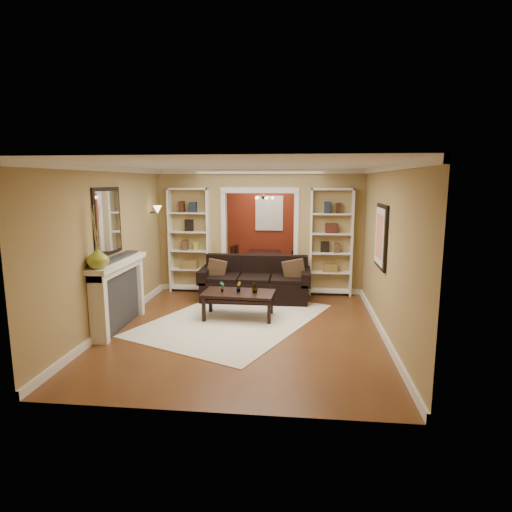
# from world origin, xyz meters

# --- Properties ---
(floor) EXTENTS (8.00, 8.00, 0.00)m
(floor) POSITION_xyz_m (0.00, 0.00, 0.00)
(floor) COLOR brown
(floor) RESTS_ON ground
(ceiling) EXTENTS (8.00, 8.00, 0.00)m
(ceiling) POSITION_xyz_m (0.00, 0.00, 2.70)
(ceiling) COLOR white
(ceiling) RESTS_ON ground
(wall_back) EXTENTS (8.00, 0.00, 8.00)m
(wall_back) POSITION_xyz_m (0.00, 4.00, 1.35)
(wall_back) COLOR #A18955
(wall_back) RESTS_ON ground
(wall_front) EXTENTS (8.00, 0.00, 8.00)m
(wall_front) POSITION_xyz_m (0.00, -4.00, 1.35)
(wall_front) COLOR #A18955
(wall_front) RESTS_ON ground
(wall_left) EXTENTS (0.00, 8.00, 8.00)m
(wall_left) POSITION_xyz_m (-2.25, 0.00, 1.35)
(wall_left) COLOR #A18955
(wall_left) RESTS_ON ground
(wall_right) EXTENTS (0.00, 8.00, 8.00)m
(wall_right) POSITION_xyz_m (2.25, 0.00, 1.35)
(wall_right) COLOR #A18955
(wall_right) RESTS_ON ground
(partition_wall) EXTENTS (4.50, 0.15, 2.70)m
(partition_wall) POSITION_xyz_m (0.00, 1.20, 1.35)
(partition_wall) COLOR #A18955
(partition_wall) RESTS_ON floor
(red_back_panel) EXTENTS (4.44, 0.04, 2.64)m
(red_back_panel) POSITION_xyz_m (0.00, 3.97, 1.32)
(red_back_panel) COLOR maroon
(red_back_panel) RESTS_ON floor
(dining_window) EXTENTS (0.78, 0.03, 0.98)m
(dining_window) POSITION_xyz_m (0.00, 3.93, 1.55)
(dining_window) COLOR #8CA5CC
(dining_window) RESTS_ON wall_back
(area_rug) EXTENTS (3.57, 4.06, 0.01)m
(area_rug) POSITION_xyz_m (-0.25, -0.91, 0.01)
(area_rug) COLOR white
(area_rug) RESTS_ON floor
(sofa) EXTENTS (2.28, 0.98, 0.89)m
(sofa) POSITION_xyz_m (-0.02, 0.45, 0.45)
(sofa) COLOR black
(sofa) RESTS_ON floor
(pillow_left) EXTENTS (0.40, 0.18, 0.38)m
(pillow_left) POSITION_xyz_m (-0.83, 0.43, 0.63)
(pillow_left) COLOR brown
(pillow_left) RESTS_ON sofa
(pillow_right) EXTENTS (0.44, 0.15, 0.44)m
(pillow_right) POSITION_xyz_m (0.78, 0.43, 0.65)
(pillow_right) COLOR brown
(pillow_right) RESTS_ON sofa
(coffee_table) EXTENTS (1.31, 0.76, 0.48)m
(coffee_table) POSITION_xyz_m (-0.19, -0.79, 0.24)
(coffee_table) COLOR black
(coffee_table) RESTS_ON floor
(plant_left) EXTENTS (0.11, 0.12, 0.19)m
(plant_left) POSITION_xyz_m (-0.49, -0.79, 0.58)
(plant_left) COLOR #336626
(plant_left) RESTS_ON coffee_table
(plant_center) EXTENTS (0.10, 0.12, 0.19)m
(plant_center) POSITION_xyz_m (-0.19, -0.79, 0.58)
(plant_center) COLOR #336626
(plant_center) RESTS_ON coffee_table
(plant_right) EXTENTS (0.15, 0.15, 0.19)m
(plant_right) POSITION_xyz_m (0.11, -0.79, 0.58)
(plant_right) COLOR #336626
(plant_right) RESTS_ON coffee_table
(bookshelf_left) EXTENTS (0.90, 0.30, 2.30)m
(bookshelf_left) POSITION_xyz_m (-1.55, 1.03, 1.15)
(bookshelf_left) COLOR white
(bookshelf_left) RESTS_ON floor
(bookshelf_right) EXTENTS (0.90, 0.30, 2.30)m
(bookshelf_right) POSITION_xyz_m (1.55, 1.03, 1.15)
(bookshelf_right) COLOR white
(bookshelf_right) RESTS_ON floor
(fireplace) EXTENTS (0.32, 1.70, 1.16)m
(fireplace) POSITION_xyz_m (-2.09, -1.50, 0.58)
(fireplace) COLOR white
(fireplace) RESTS_ON floor
(vase) EXTENTS (0.34, 0.34, 0.34)m
(vase) POSITION_xyz_m (-2.09, -2.19, 1.33)
(vase) COLOR #94A435
(vase) RESTS_ON fireplace
(mirror) EXTENTS (0.03, 0.95, 1.10)m
(mirror) POSITION_xyz_m (-2.23, -1.50, 1.80)
(mirror) COLOR silver
(mirror) RESTS_ON wall_left
(wall_sconce) EXTENTS (0.18, 0.18, 0.22)m
(wall_sconce) POSITION_xyz_m (-2.15, 0.55, 1.83)
(wall_sconce) COLOR #FFE0A5
(wall_sconce) RESTS_ON wall_left
(framed_art) EXTENTS (0.04, 0.85, 1.05)m
(framed_art) POSITION_xyz_m (2.21, -1.00, 1.55)
(framed_art) COLOR black
(framed_art) RESTS_ON wall_right
(dining_table) EXTENTS (1.60, 0.89, 0.56)m
(dining_table) POSITION_xyz_m (-0.05, 2.82, 0.28)
(dining_table) COLOR black
(dining_table) RESTS_ON floor
(dining_chair_nw) EXTENTS (0.47, 0.47, 0.85)m
(dining_chair_nw) POSITION_xyz_m (-0.60, 2.52, 0.43)
(dining_chair_nw) COLOR black
(dining_chair_nw) RESTS_ON floor
(dining_chair_ne) EXTENTS (0.43, 0.43, 0.78)m
(dining_chair_ne) POSITION_xyz_m (0.50, 2.52, 0.39)
(dining_chair_ne) COLOR black
(dining_chair_ne) RESTS_ON floor
(dining_chair_sw) EXTENTS (0.46, 0.46, 0.78)m
(dining_chair_sw) POSITION_xyz_m (-0.60, 3.12, 0.39)
(dining_chair_sw) COLOR black
(dining_chair_sw) RESTS_ON floor
(dining_chair_se) EXTENTS (0.47, 0.47, 0.89)m
(dining_chair_se) POSITION_xyz_m (0.50, 3.12, 0.45)
(dining_chair_se) COLOR black
(dining_chair_se) RESTS_ON floor
(chandelier) EXTENTS (0.50, 0.50, 0.30)m
(chandelier) POSITION_xyz_m (0.00, 2.70, 2.02)
(chandelier) COLOR #3A271A
(chandelier) RESTS_ON ceiling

